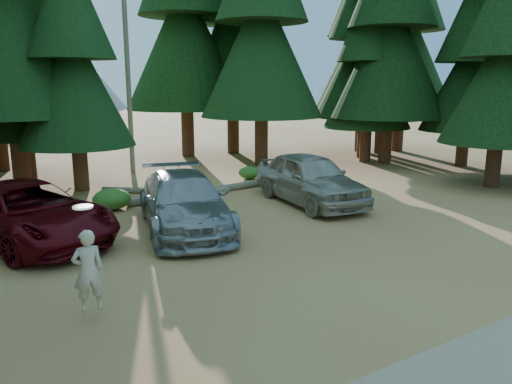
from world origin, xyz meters
The scene contains 18 objects.
ground centered at (0.00, 0.00, 0.00)m, with size 160.00×160.00×0.00m, color #A26844.
forest_belt_north centered at (0.00, 15.00, 0.00)m, with size 36.00×7.00×22.00m, color black, non-canonical shape.
forest_belt_east centered at (15.50, 4.00, 0.00)m, with size 6.00×22.00×22.00m, color black, non-canonical shape.
snag_front centered at (0.80, 14.50, 6.00)m, with size 0.24×0.24×12.00m, color #6F6A59.
snag_back centered at (-1.20, 16.00, 5.00)m, with size 0.20×0.20×10.00m, color #6F6A59.
red_pickup centered at (-5.28, 5.17, 0.84)m, with size 2.80×6.07×1.69m, color #56070E.
silver_minivan_center centered at (-1.02, 4.00, 0.85)m, with size 2.38×5.85×1.70m, color #9C9FA4.
silver_minivan_right centered at (4.31, 4.64, 0.94)m, with size 2.22×5.52×1.88m, color #A7A194.
frisbee_player centered at (-4.97, -0.62, 1.00)m, with size 0.60×0.44×2.02m.
log_left centered at (0.41, 7.68, 0.15)m, with size 0.30×0.30×4.17m, color #6F6A59.
log_mid centered at (-0.56, 9.60, 0.13)m, with size 0.25×0.25×3.06m, color #6F6A59.
log_right centered at (2.11, 8.01, 0.14)m, with size 0.29×0.29×4.51m, color #6F6A59.
shrub_left centered at (-5.47, 10.00, 0.26)m, with size 0.95×0.95×0.52m, color #29631D.
shrub_center_left centered at (-2.22, 7.61, 0.37)m, with size 1.34×1.34×0.74m, color #29631D.
shrub_center_right centered at (1.91, 10.00, 0.28)m, with size 1.03×1.03×0.57m, color #29631D.
shrub_right centered at (4.92, 10.00, 0.28)m, with size 1.04×1.04×0.57m, color #29631D.
shrub_far_right centered at (5.35, 8.78, 0.25)m, with size 0.93×0.93×0.51m, color #29631D.
shrub_edge_east centered at (7.53, 6.48, 0.22)m, with size 0.81×0.81×0.44m, color #29631D.
Camera 1 is at (-6.91, -9.70, 4.40)m, focal length 35.00 mm.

